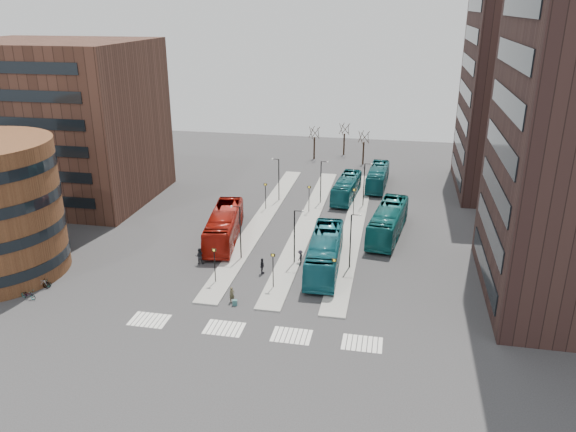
% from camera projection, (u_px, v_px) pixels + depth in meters
% --- Properties ---
extents(ground, '(160.00, 160.00, 0.00)m').
position_uv_depth(ground, '(221.00, 356.00, 45.13)').
color(ground, '#2A2B2D').
rests_on(ground, ground).
extents(island_left, '(2.50, 45.00, 0.15)m').
position_uv_depth(island_left, '(262.00, 220.00, 73.34)').
color(island_left, gray).
rests_on(island_left, ground).
extents(island_mid, '(2.50, 45.00, 0.15)m').
position_uv_depth(island_mid, '(307.00, 223.00, 72.25)').
color(island_mid, gray).
rests_on(island_mid, ground).
extents(island_right, '(2.50, 45.00, 0.15)m').
position_uv_depth(island_right, '(353.00, 226.00, 71.16)').
color(island_right, gray).
rests_on(island_right, ground).
extents(suitcase, '(0.49, 0.42, 0.54)m').
position_uv_depth(suitcase, '(235.00, 303.00, 52.63)').
color(suitcase, navy).
rests_on(suitcase, ground).
extents(red_bus, '(5.06, 13.49, 3.67)m').
position_uv_depth(red_bus, '(224.00, 226.00, 66.56)').
color(red_bus, maroon).
rests_on(red_bus, ground).
extents(teal_bus_a, '(3.63, 13.35, 3.69)m').
position_uv_depth(teal_bus_a, '(325.00, 253.00, 59.41)').
color(teal_bus_a, '#145864').
rests_on(teal_bus_a, ground).
extents(teal_bus_b, '(3.54, 11.39, 3.12)m').
position_uv_depth(teal_bus_b, '(347.00, 188.00, 81.19)').
color(teal_bus_b, '#12555C').
rests_on(teal_bus_b, ground).
extents(teal_bus_c, '(4.83, 13.37, 3.64)m').
position_uv_depth(teal_bus_c, '(388.00, 222.00, 67.95)').
color(teal_bus_c, '#125B5C').
rests_on(teal_bus_c, ground).
extents(teal_bus_d, '(3.19, 11.41, 3.15)m').
position_uv_depth(teal_bus_d, '(378.00, 177.00, 86.28)').
color(teal_bus_d, '#12545B').
rests_on(teal_bus_d, ground).
extents(traveller, '(0.66, 0.66, 1.54)m').
position_uv_depth(traveller, '(232.00, 295.00, 53.03)').
color(traveller, '#454029').
rests_on(traveller, ground).
extents(commuter_a, '(1.06, 0.93, 1.83)m').
position_uv_depth(commuter_a, '(199.00, 256.00, 60.80)').
color(commuter_a, black).
rests_on(commuter_a, ground).
extents(commuter_b, '(0.43, 1.02, 1.74)m').
position_uv_depth(commuter_b, '(262.00, 266.00, 58.60)').
color(commuter_b, black).
rests_on(commuter_b, ground).
extents(commuter_c, '(0.74, 1.08, 1.53)m').
position_uv_depth(commuter_c, '(300.00, 257.00, 60.97)').
color(commuter_c, black).
rests_on(commuter_c, ground).
extents(bicycle_near, '(1.76, 0.85, 0.89)m').
position_uv_depth(bicycle_near, '(28.00, 295.00, 53.74)').
color(bicycle_near, gray).
rests_on(bicycle_near, ground).
extents(bicycle_mid, '(1.93, 1.00, 1.11)m').
position_uv_depth(bicycle_mid, '(41.00, 284.00, 55.53)').
color(bicycle_mid, gray).
rests_on(bicycle_mid, ground).
extents(bicycle_far, '(1.65, 1.03, 0.82)m').
position_uv_depth(bicycle_far, '(43.00, 283.00, 55.95)').
color(bicycle_far, gray).
rests_on(bicycle_far, ground).
extents(crosswalk_stripes, '(22.35, 2.40, 0.01)m').
position_uv_depth(crosswalk_stripes, '(255.00, 332.00, 48.48)').
color(crosswalk_stripes, silver).
rests_on(crosswalk_stripes, ground).
extents(office_block, '(25.00, 20.12, 22.00)m').
position_uv_depth(office_block, '(59.00, 122.00, 78.59)').
color(office_block, '#482B21').
rests_on(office_block, ground).
extents(tower_far, '(20.12, 20.00, 30.00)m').
position_uv_depth(tower_far, '(539.00, 90.00, 79.82)').
color(tower_far, '#2F1E1A').
rests_on(tower_far, ground).
extents(sign_poles, '(12.45, 22.12, 3.65)m').
position_uv_depth(sign_poles, '(294.00, 226.00, 65.08)').
color(sign_poles, black).
rests_on(sign_poles, ground).
extents(lamp_posts, '(14.04, 20.24, 6.12)m').
position_uv_depth(lamp_posts, '(310.00, 203.00, 69.06)').
color(lamp_posts, black).
rests_on(lamp_posts, ground).
extents(bare_trees, '(10.97, 8.14, 5.90)m').
position_uv_depth(bare_trees, '(340.00, 145.00, 101.14)').
color(bare_trees, black).
rests_on(bare_trees, ground).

